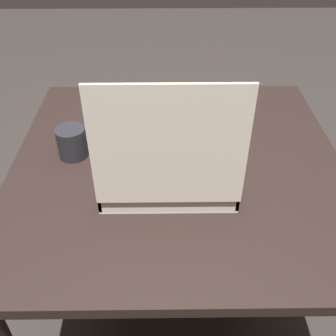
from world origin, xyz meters
TOP-DOWN VIEW (x-y plane):
  - ground_plane at (0.00, 0.00)m, footprint 8.00×8.00m
  - dining_table at (0.00, 0.00)m, footprint 0.95×0.95m
  - donut_box at (0.02, 0.10)m, footprint 0.34×0.32m
  - coffee_mug at (0.31, -0.03)m, footprint 0.09×0.09m

SIDE VIEW (x-z plane):
  - ground_plane at x=0.00m, z-range 0.00..0.00m
  - dining_table at x=0.00m, z-range 0.26..0.99m
  - coffee_mug at x=0.31m, z-range 0.73..0.82m
  - donut_box at x=0.02m, z-range 0.62..0.97m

